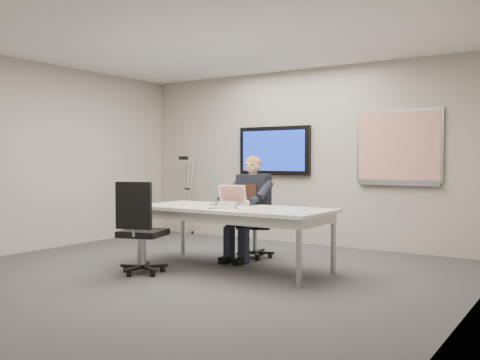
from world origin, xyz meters
The scene contains 15 objects.
floor centered at (0.00, 0.00, 0.00)m, with size 6.00×6.00×0.02m, color #333335.
ceiling centered at (0.00, 0.00, 2.80)m, with size 6.00×6.00×0.02m, color white.
wall_back centered at (0.00, 3.00, 1.40)m, with size 6.00×0.02×2.80m, color #A5A195.
wall_left centered at (-3.00, 0.00, 1.40)m, with size 0.02×6.00×2.80m, color #A5A195.
wall_right centered at (3.00, 0.00, 1.40)m, with size 0.02×6.00×2.80m, color #A5A195.
conference_table centered at (0.19, 0.69, 0.68)m, with size 2.49×1.06×0.76m.
tv_display centered at (-0.50, 2.95, 1.50)m, with size 1.30×0.09×0.80m.
whiteboard centered at (1.55, 2.97, 1.53)m, with size 1.25×0.08×1.10m.
office_chair_far centered at (0.01, 1.52, 0.32)m, with size 0.63×0.63×1.01m.
office_chair_near centered at (-0.52, -0.16, 0.34)m, with size 0.65×0.65×1.09m.
seated_person centered at (0.03, 1.27, 0.56)m, with size 0.46×0.78×1.39m.
crutch centered at (-2.20, 2.79, 0.72)m, with size 0.19×0.34×1.45m, color #B1B4BA, non-canonical shape.
laptop centered at (-0.01, 0.91, 0.83)m, with size 0.42×0.43×0.26m.
name_tent centered at (0.28, 0.47, 0.81)m, with size 0.23×0.06×0.09m, color silver, non-canonical shape.
pen centered at (0.11, 0.39, 0.77)m, with size 0.01×0.01×0.14m, color black.
Camera 1 is at (3.87, -4.73, 1.33)m, focal length 40.00 mm.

